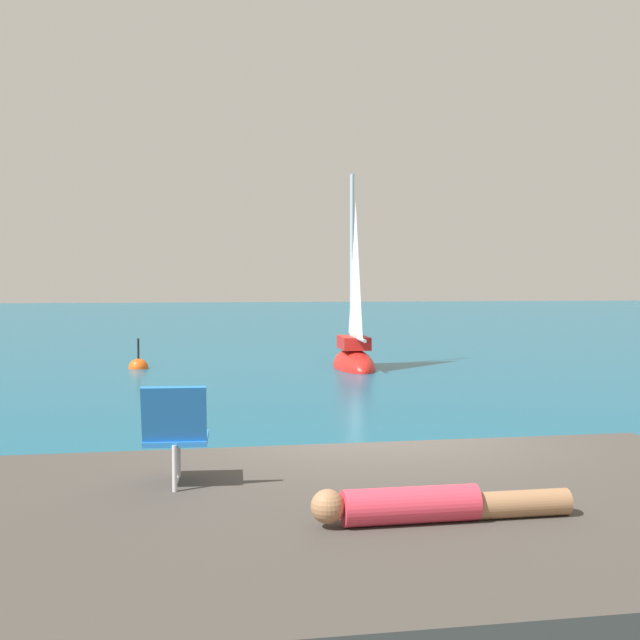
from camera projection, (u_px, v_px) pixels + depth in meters
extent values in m
plane|color=#0F5675|center=(373.00, 523.00, 8.75)|extent=(160.00, 160.00, 0.00)
cube|color=#423D38|center=(325.00, 572.00, 5.92)|extent=(7.39, 4.50, 0.96)
cube|color=#46413B|center=(154.00, 551.00, 7.84)|extent=(1.69, 1.76, 1.04)
cube|color=#3C4138|center=(193.00, 549.00, 7.90)|extent=(1.07, 0.97, 0.61)
ellipsoid|color=red|center=(354.00, 368.00, 23.79)|extent=(1.13, 3.19, 1.09)
cube|color=red|center=(354.00, 343.00, 23.75)|extent=(0.78, 1.40, 0.36)
cylinder|color=#B7B7BC|center=(352.00, 262.00, 23.93)|extent=(0.12, 0.12, 4.96)
cylinder|color=#B2B2B7|center=(358.00, 338.00, 23.06)|extent=(0.12, 1.98, 0.10)
pyramid|color=white|center=(355.00, 268.00, 23.39)|extent=(0.08, 1.59, 3.77)
cylinder|color=#DB384C|center=(411.00, 505.00, 5.45)|extent=(0.91, 0.28, 0.24)
cylinder|color=#9E704C|center=(518.00, 504.00, 5.59)|extent=(0.71, 0.21, 0.18)
sphere|color=#9E704C|center=(328.00, 506.00, 5.34)|extent=(0.22, 0.22, 0.22)
cube|color=blue|center=(177.00, 439.00, 6.51)|extent=(0.50, 0.54, 0.04)
cube|color=blue|center=(174.00, 415.00, 6.24)|extent=(0.49, 0.17, 0.45)
cylinder|color=silver|center=(179.00, 455.00, 6.72)|extent=(0.04, 0.04, 0.35)
cylinder|color=silver|center=(175.00, 468.00, 6.26)|extent=(0.04, 0.04, 0.35)
sphere|color=#EA5114|center=(138.00, 368.00, 23.70)|extent=(0.56, 0.56, 0.56)
cylinder|color=black|center=(138.00, 349.00, 23.67)|extent=(0.06, 0.06, 0.60)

